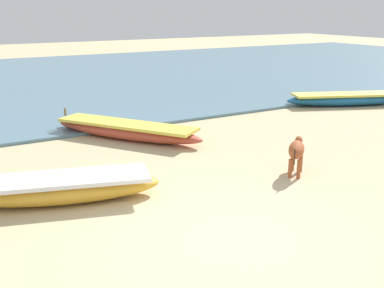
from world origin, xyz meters
name	(u,v)px	position (x,y,z in m)	size (l,w,h in m)	color
ground	(233,240)	(0.00, 0.00, 0.00)	(80.00, 80.00, 0.00)	#CCB789
sea_water	(6,83)	(0.00, 16.53, 0.04)	(60.00, 20.00, 0.08)	slate
fishing_boat_1	(127,130)	(0.89, 5.75, 0.22)	(2.93, 3.94, 0.59)	#B74733
fishing_boat_5	(348,99)	(8.86, 5.84, 0.22)	(4.20, 2.41, 0.60)	#1E669E
fishing_boat_6	(63,188)	(-1.61, 2.58, 0.24)	(3.34, 1.79, 0.63)	gold
calf_near_rust	(297,150)	(2.66, 1.63, 0.48)	(0.87, 0.82, 0.67)	#9E4C28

